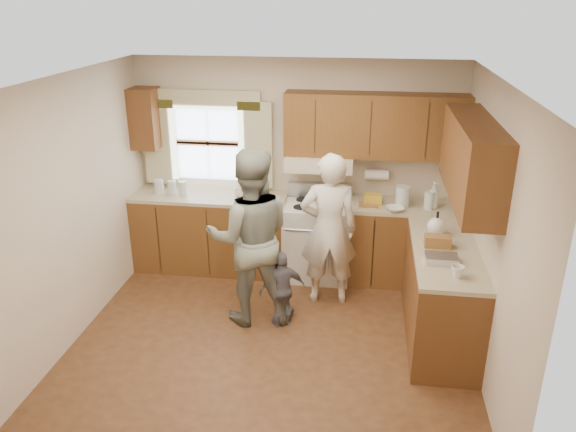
% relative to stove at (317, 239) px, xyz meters
% --- Properties ---
extents(room, '(3.80, 3.80, 3.80)m').
position_rel_stove_xyz_m(room, '(-0.30, -1.44, 0.78)').
color(room, '#482A16').
rests_on(room, ground).
extents(kitchen_fixtures, '(3.80, 2.25, 2.15)m').
position_rel_stove_xyz_m(kitchen_fixtures, '(0.31, -0.36, 0.37)').
color(kitchen_fixtures, '#4A290F').
rests_on(kitchen_fixtures, ground).
extents(stove, '(0.76, 0.67, 1.07)m').
position_rel_stove_xyz_m(stove, '(0.00, 0.00, 0.00)').
color(stove, silver).
rests_on(stove, ground).
extents(woman_left, '(0.66, 0.48, 1.67)m').
position_rel_stove_xyz_m(woman_left, '(0.17, -0.59, 0.37)').
color(woman_left, silver).
rests_on(woman_left, ground).
extents(woman_right, '(1.01, 0.87, 1.81)m').
position_rel_stove_xyz_m(woman_right, '(-0.57, -1.05, 0.44)').
color(woman_right, '#24392B').
rests_on(woman_right, ground).
extents(child, '(0.51, 0.39, 0.81)m').
position_rel_stove_xyz_m(child, '(-0.24, -1.15, -0.06)').
color(child, slate).
rests_on(child, ground).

